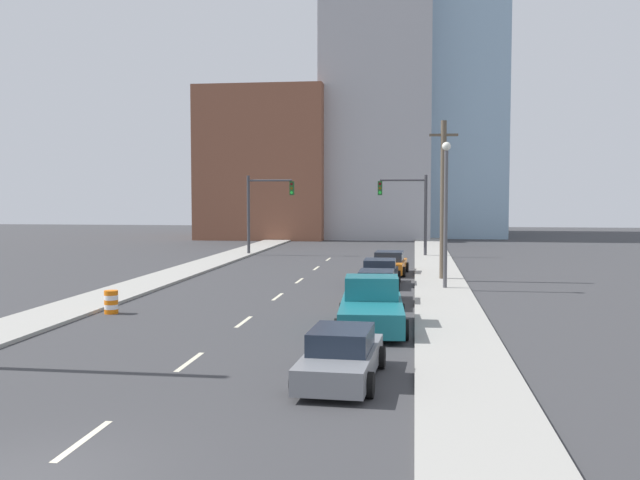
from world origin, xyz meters
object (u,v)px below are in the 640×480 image
Objects in this scene: traffic_signal_left at (261,204)px; sedan_tan at (376,288)px; street_lamp at (446,204)px; sedan_black at (380,273)px; utility_pole_right_mid at (443,199)px; sedan_orange at (389,264)px; sedan_gray at (341,356)px; pickup_truck_teal at (372,308)px; traffic_barrel at (111,302)px; traffic_signal_right at (412,204)px.

traffic_signal_left is 1.37× the size of sedan_tan.
street_lamp is 1.61× the size of sedan_black.
street_lamp is at bearing -90.24° from utility_pole_right_mid.
sedan_orange is at bearing 113.34° from street_lamp.
pickup_truck_teal reaches higher than sedan_gray.
traffic_signal_left is 6.75× the size of traffic_barrel.
traffic_barrel is 13.88m from sedan_gray.
traffic_signal_left is 21.17m from sedan_black.
utility_pole_right_mid is 9.45× the size of traffic_barrel.
sedan_tan is (10.60, -24.50, -3.44)m from traffic_signal_left.
utility_pole_right_mid is 1.93× the size of sedan_black.
traffic_signal_left is 32.78m from pickup_truck_teal.
utility_pole_right_mid is at bearing 89.76° from street_lamp.
utility_pole_right_mid is at bearing 43.48° from traffic_barrel.
sedan_tan reaches higher than sedan_orange.
utility_pole_right_mid reaches higher than sedan_gray.
street_lamp is at bearing -84.94° from traffic_signal_right.
traffic_signal_right is 15.77m from utility_pole_right_mid.
utility_pole_right_mid is at bearing -83.58° from traffic_signal_right.
street_lamp is 6.87m from sedan_tan.
traffic_barrel is at bearing 166.28° from pickup_truck_teal.
pickup_truck_teal is (-3.06, -11.06, -3.63)m from street_lamp.
traffic_signal_left is 1.12× the size of pickup_truck_teal.
traffic_signal_left is at bearing 119.63° from sedan_black.
utility_pole_right_mid is 4.06m from street_lamp.
street_lamp is at bearing -63.49° from sedan_orange.
sedan_gray is at bearing -90.50° from sedan_black.
pickup_truck_teal reaches higher than sedan_black.
pickup_truck_teal is at bearing -105.47° from street_lamp.
traffic_signal_left is 0.71× the size of utility_pole_right_mid.
traffic_barrel is at bearing -134.66° from sedan_black.
utility_pole_right_mid is at bearing 84.01° from sedan_gray.
sedan_tan is at bearing -89.00° from sedan_black.
sedan_tan reaches higher than sedan_black.
utility_pole_right_mid is at bearing -48.54° from traffic_signal_left.
sedan_gray is 1.03× the size of sedan_tan.
traffic_signal_left reaches higher than traffic_barrel.
traffic_barrel is at bearing -120.42° from sedan_orange.
utility_pole_right_mid reaches higher than traffic_signal_right.
traffic_signal_left is at bearing 125.03° from street_lamp.
traffic_signal_left is 12.08m from traffic_signal_right.
sedan_black reaches higher than traffic_barrel.
utility_pole_right_mid is 1.96× the size of sedan_orange.
sedan_orange is at bearing 56.42° from traffic_barrel.
traffic_signal_right is 1.37× the size of sedan_tan.
utility_pole_right_mid is 15.90m from pickup_truck_teal.
traffic_signal_right is 1.12× the size of pickup_truck_teal.
traffic_signal_right reaches higher than pickup_truck_teal.
pickup_truck_teal is 18.18m from sedan_orange.
utility_pole_right_mid reaches higher than sedan_tan.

